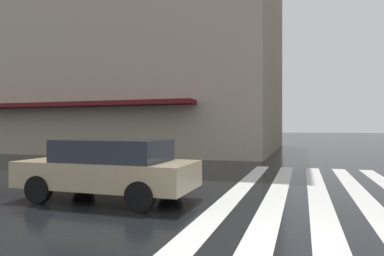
# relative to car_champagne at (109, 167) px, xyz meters

# --- Properties ---
(zebra_crossing) EXTENTS (13.00, 4.50, 0.01)m
(zebra_crossing) POSITION_rel_car_champagne_xyz_m (1.50, -4.68, -0.75)
(zebra_crossing) COLOR silver
(zebra_crossing) RESTS_ON ground_plane
(haussmann_block_mid) EXTENTS (18.20, 22.47, 19.92)m
(haussmann_block_mid) POSITION_rel_car_champagne_xyz_m (18.50, 8.80, 8.99)
(haussmann_block_mid) COLOR tan
(haussmann_block_mid) RESTS_ON ground_plane
(car_champagne) EXTENTS (1.85, 4.10, 1.41)m
(car_champagne) POSITION_rel_car_champagne_xyz_m (0.00, 0.00, 0.00)
(car_champagne) COLOR tan
(car_champagne) RESTS_ON ground_plane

